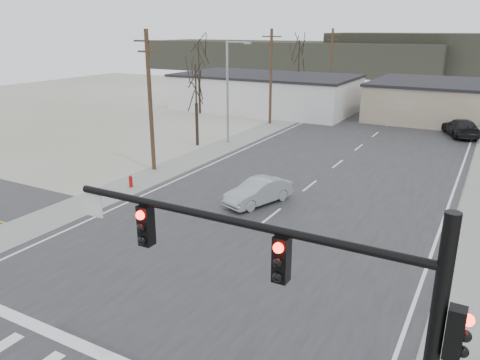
# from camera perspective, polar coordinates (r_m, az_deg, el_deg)

# --- Properties ---
(ground) EXTENTS (140.00, 140.00, 0.00)m
(ground) POSITION_cam_1_polar(r_m,az_deg,el_deg) (20.03, -6.21, -12.17)
(ground) COLOR silver
(ground) RESTS_ON ground
(main_road) EXTENTS (18.00, 110.00, 0.05)m
(main_road) POSITION_cam_1_polar(r_m,az_deg,el_deg) (32.35, 9.13, -0.23)
(main_road) COLOR #262628
(main_road) RESTS_ON ground
(cross_road) EXTENTS (90.00, 10.00, 0.04)m
(cross_road) POSITION_cam_1_polar(r_m,az_deg,el_deg) (20.02, -6.21, -12.12)
(cross_road) COLOR #262628
(cross_road) RESTS_ON ground
(sidewalk_left) EXTENTS (3.00, 90.00, 0.06)m
(sidewalk_left) POSITION_cam_1_polar(r_m,az_deg,el_deg) (41.10, -2.42, 3.93)
(sidewalk_left) COLOR gray
(sidewalk_left) RESTS_ON ground
(traffic_signal_mast) EXTENTS (8.95, 0.43, 7.20)m
(traffic_signal_mast) POSITION_cam_1_polar(r_m,az_deg,el_deg) (9.76, 11.01, -15.70)
(traffic_signal_mast) COLOR black
(traffic_signal_mast) RESTS_ON ground
(fire_hydrant) EXTENTS (0.24, 0.24, 0.87)m
(fire_hydrant) POSITION_cam_1_polar(r_m,az_deg,el_deg) (31.50, -13.18, -0.17)
(fire_hydrant) COLOR #A50C0C
(fire_hydrant) RESTS_ON ground
(building_left_far) EXTENTS (22.30, 12.30, 4.50)m
(building_left_far) POSITION_cam_1_polar(r_m,az_deg,el_deg) (60.54, 3.09, 10.63)
(building_left_far) COLOR silver
(building_left_far) RESTS_ON ground
(upole_left_b) EXTENTS (2.20, 0.30, 10.00)m
(upole_left_b) POSITION_cam_1_polar(r_m,az_deg,el_deg) (34.21, -10.91, 9.63)
(upole_left_b) COLOR #4B3522
(upole_left_b) RESTS_ON ground
(upole_left_c) EXTENTS (2.20, 0.30, 10.00)m
(upole_left_c) POSITION_cam_1_polar(r_m,az_deg,el_deg) (51.10, 3.77, 12.60)
(upole_left_c) COLOR #4B3522
(upole_left_c) RESTS_ON ground
(upole_left_d) EXTENTS (2.20, 0.30, 10.00)m
(upole_left_d) POSITION_cam_1_polar(r_m,az_deg,el_deg) (69.66, 11.03, 13.76)
(upole_left_d) COLOR #4B3522
(upole_left_d) RESTS_ON ground
(streetlight_main) EXTENTS (2.40, 0.25, 9.00)m
(streetlight_main) POSITION_cam_1_polar(r_m,az_deg,el_deg) (41.98, -1.31, 11.26)
(streetlight_main) COLOR gray
(streetlight_main) RESTS_ON ground
(tree_left_near) EXTENTS (3.30, 3.30, 7.35)m
(tree_left_near) POSITION_cam_1_polar(r_m,az_deg,el_deg) (41.45, -5.41, 11.30)
(tree_left_near) COLOR #2E231C
(tree_left_near) RESTS_ON ground
(tree_left_far) EXTENTS (3.96, 3.96, 8.82)m
(tree_left_far) POSITION_cam_1_polar(r_m,az_deg,el_deg) (64.82, 7.20, 14.59)
(tree_left_far) COLOR #2E231C
(tree_left_far) RESTS_ON ground
(tree_left_mid) EXTENTS (3.96, 3.96, 8.82)m
(tree_left_mid) POSITION_cam_1_polar(r_m,az_deg,el_deg) (57.93, -5.05, 14.26)
(tree_left_mid) COLOR #2E231C
(tree_left_mid) RESTS_ON ground
(hill_left) EXTENTS (70.00, 18.00, 7.00)m
(hill_left) POSITION_cam_1_polar(r_m,az_deg,el_deg) (115.44, 6.02, 14.70)
(hill_left) COLOR #333026
(hill_left) RESTS_ON ground
(sedan_crossing) EXTENTS (2.97, 4.75, 1.48)m
(sedan_crossing) POSITION_cam_1_polar(r_m,az_deg,el_deg) (27.80, 2.26, -1.42)
(sedan_crossing) COLOR #93999D
(sedan_crossing) RESTS_ON main_road
(car_far_a) EXTENTS (4.26, 6.18, 1.66)m
(car_far_a) POSITION_cam_1_polar(r_m,az_deg,el_deg) (50.18, 25.33, 5.79)
(car_far_a) COLOR black
(car_far_a) RESTS_ON main_road
(car_far_b) EXTENTS (2.04, 4.44, 1.47)m
(car_far_b) POSITION_cam_1_polar(r_m,az_deg,el_deg) (80.12, 20.76, 10.27)
(car_far_b) COLOR black
(car_far_b) RESTS_ON main_road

